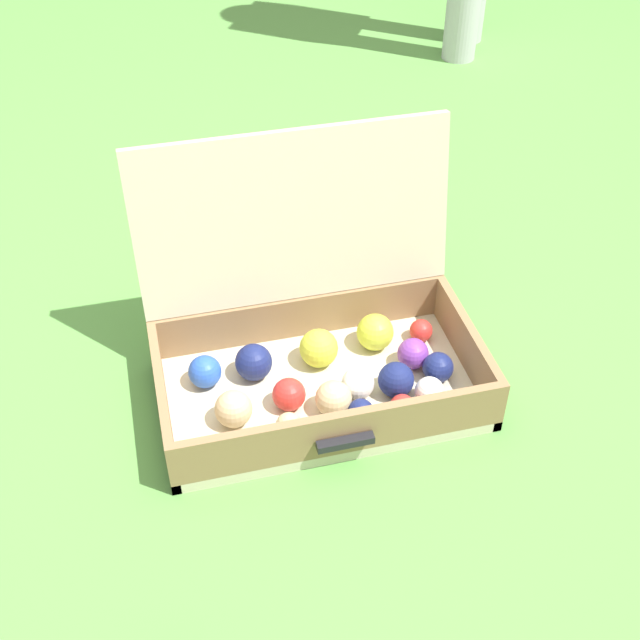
{
  "coord_description": "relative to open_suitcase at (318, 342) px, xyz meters",
  "views": [
    {
      "loc": [
        -0.2,
        -1.14,
        1.24
      ],
      "look_at": [
        0.09,
        0.03,
        0.21
      ],
      "focal_mm": 46.19,
      "sensor_mm": 36.0,
      "label": 1
    }
  ],
  "objects": [
    {
      "name": "ground_plane",
      "position": [
        -0.1,
        -0.08,
        -0.1
      ],
      "size": [
        16.0,
        16.0,
        0.0
      ],
      "primitive_type": "plane",
      "color": "#569342"
    },
    {
      "name": "open_suitcase",
      "position": [
        0.0,
        0.0,
        0.0
      ],
      "size": [
        0.66,
        0.46,
        0.49
      ],
      "color": "beige",
      "rests_on": "ground"
    }
  ]
}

